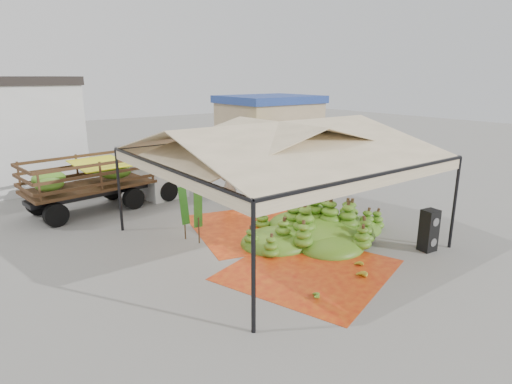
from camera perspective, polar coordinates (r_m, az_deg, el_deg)
ground at (r=14.89m, az=2.87°, el=-6.17°), size 90.00×90.00×0.00m
canopy_tent at (r=14.03m, az=3.05°, el=6.47°), size 8.10×8.10×4.00m
building_tan at (r=30.44m, az=1.77°, el=8.93°), size 6.30×5.30×4.10m
tarp_left at (r=12.68m, az=7.15°, el=-10.24°), size 5.46×5.33×0.01m
tarp_right at (r=15.91m, az=0.10°, el=-4.69°), size 5.44×5.60×0.01m
banana_heap at (r=15.03m, az=8.32°, el=-3.65°), size 6.84×6.19×1.22m
hand_yellow_a at (r=12.43m, az=13.77°, el=-10.59°), size 0.54×0.46×0.23m
hand_yellow_b at (r=13.10m, az=13.46°, el=-9.27°), size 0.44×0.37×0.18m
hand_red_a at (r=14.98m, az=14.72°, el=-6.16°), size 0.47×0.41×0.19m
hand_red_b at (r=15.41m, az=10.24°, el=-5.22°), size 0.52×0.44×0.22m
hand_green at (r=11.20m, az=7.59°, el=-13.36°), size 0.57×0.55×0.20m
hanging_bunches at (r=16.16m, az=6.73°, el=5.12°), size 4.74×0.24×0.20m
speaker_stack at (r=14.72m, az=22.05°, el=-4.76°), size 0.54×0.48×1.36m
banana_leaves at (r=14.84m, az=-8.18°, el=-6.40°), size 0.96×1.36×3.70m
vendor at (r=18.35m, az=-3.65°, el=1.06°), size 0.80×0.64×1.89m
truck_left at (r=19.20m, az=-18.35°, el=2.35°), size 6.86×3.08×2.27m
truck_right at (r=26.12m, az=1.69°, el=6.45°), size 7.17×4.28×2.33m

